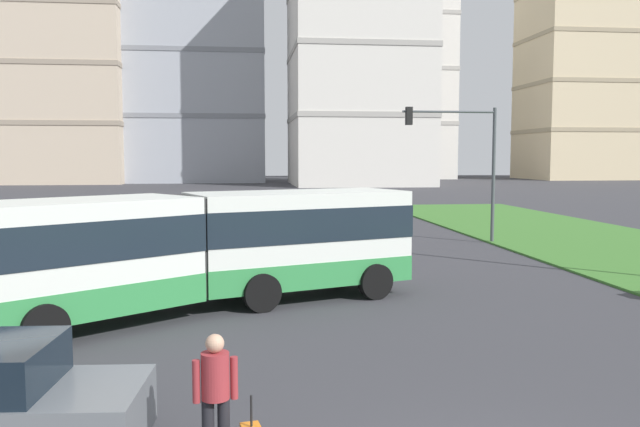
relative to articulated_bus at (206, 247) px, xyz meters
name	(u,v)px	position (x,y,z in m)	size (l,w,h in m)	color
articulated_bus	(206,247)	(0.00, 0.00, 0.00)	(11.43, 7.69, 3.00)	silver
car_silver_hatch	(168,236)	(-2.12, 9.98, -0.90)	(4.47, 2.17, 1.58)	#B7BABF
pedestrian_crossing	(215,391)	(0.58, -8.77, -0.65)	(0.57, 0.36, 1.74)	black
traffic_light_far_right	(464,150)	(10.95, 11.83, 2.63)	(4.38, 0.28, 6.20)	#474C51
apartment_tower_west	(59,43)	(-26.08, 86.09, 19.33)	(19.59, 15.38, 41.93)	#C6B299
apartment_tower_westcentre	(196,27)	(-6.06, 88.91, 22.67)	(20.93, 14.25, 48.60)	#9EA3AD
apartment_tower_centre	(358,56)	(17.25, 75.59, 16.50)	(18.75, 19.84, 36.27)	silver
apartment_tower_eastcentre	(408,50)	(31.65, 103.81, 22.20)	(14.24, 18.38, 47.66)	silver
apartment_tower_east	(579,64)	(60.51, 94.45, 18.79)	(17.87, 16.58, 40.84)	beige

